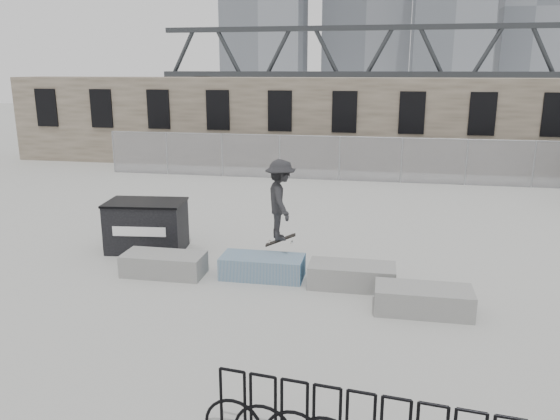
% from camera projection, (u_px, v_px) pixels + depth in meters
% --- Properties ---
extents(ground, '(120.00, 120.00, 0.00)m').
position_uv_depth(ground, '(296.00, 283.00, 12.99)').
color(ground, '#A8A8A3').
rests_on(ground, ground).
extents(stone_wall, '(36.00, 2.58, 4.50)m').
position_uv_depth(stone_wall, '(346.00, 123.00, 27.87)').
color(stone_wall, '#675B4C').
rests_on(stone_wall, ground).
extents(chainlink_fence, '(22.06, 0.06, 2.02)m').
position_uv_depth(chainlink_fence, '(339.00, 158.00, 24.62)').
color(chainlink_fence, gray).
rests_on(chainlink_fence, ground).
extents(planter_far_left, '(2.00, 0.90, 0.54)m').
position_uv_depth(planter_far_left, '(164.00, 263.00, 13.45)').
color(planter_far_left, gray).
rests_on(planter_far_left, ground).
extents(planter_center_left, '(2.00, 0.90, 0.54)m').
position_uv_depth(planter_center_left, '(263.00, 266.00, 13.27)').
color(planter_center_left, '#2D5E89').
rests_on(planter_center_left, ground).
extents(planter_center_right, '(2.00, 0.90, 0.54)m').
position_uv_depth(planter_center_right, '(352.00, 275.00, 12.71)').
color(planter_center_right, gray).
rests_on(planter_center_right, ground).
extents(planter_offset, '(2.00, 0.90, 0.54)m').
position_uv_depth(planter_offset, '(423.00, 299.00, 11.37)').
color(planter_offset, gray).
rests_on(planter_offset, ground).
extents(dumpster, '(2.26, 1.52, 1.40)m').
position_uv_depth(dumpster, '(147.00, 226.00, 15.19)').
color(dumpster, black).
rests_on(dumpster, ground).
extents(truss_bridge, '(70.00, 3.00, 9.80)m').
position_uv_depth(truss_bridge, '(457.00, 76.00, 62.48)').
color(truss_bridge, '#2D3033').
rests_on(truss_bridge, ground).
extents(skateboarder, '(1.16, 1.47, 2.20)m').
position_uv_depth(skateboarder, '(280.00, 200.00, 13.39)').
color(skateboarder, black).
rests_on(skateboarder, ground).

